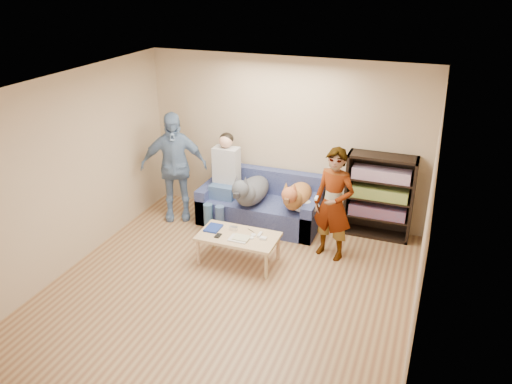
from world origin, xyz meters
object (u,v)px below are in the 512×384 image
at_px(bookshelf, 379,194).
at_px(person_seated, 224,176).
at_px(person_standing_right, 333,204).
at_px(camera_silver, 234,228).
at_px(sofa, 261,206).
at_px(person_standing_left, 174,167).
at_px(dog_gray, 250,191).
at_px(notebook_blue, 213,228).
at_px(dog_tan, 296,196).
at_px(coffee_table, 238,238).

bearing_deg(bookshelf, person_seated, -171.38).
relative_size(person_standing_right, bookshelf, 1.24).
bearing_deg(bookshelf, camera_silver, -143.16).
relative_size(person_standing_right, sofa, 0.85).
distance_m(person_standing_left, camera_silver, 1.64).
height_order(person_standing_right, bookshelf, person_standing_right).
height_order(person_standing_right, dog_gray, person_standing_right).
distance_m(notebook_blue, dog_gray, 0.98).
relative_size(person_standing_right, camera_silver, 14.67).
relative_size(dog_tan, bookshelf, 0.89).
bearing_deg(dog_gray, person_standing_right, -14.71).
height_order(person_standing_right, person_standing_left, person_standing_left).
bearing_deg(coffee_table, person_standing_right, 28.12).
height_order(person_standing_left, person_seated, person_standing_left).
xyz_separation_m(dog_tan, coffee_table, (-0.50, -1.09, -0.25)).
bearing_deg(notebook_blue, dog_tan, 49.02).
relative_size(sofa, dog_tan, 1.65).
bearing_deg(dog_tan, bookshelf, 17.90).
relative_size(person_seated, dog_gray, 1.17).
relative_size(person_standing_left, camera_silver, 16.20).
xyz_separation_m(coffee_table, bookshelf, (1.68, 1.47, 0.31)).
bearing_deg(person_standing_left, bookshelf, -16.08).
bearing_deg(dog_gray, notebook_blue, -102.18).
bearing_deg(dog_tan, camera_silver, -122.72).
relative_size(camera_silver, bookshelf, 0.08).
bearing_deg(coffee_table, notebook_blue, 172.87).
relative_size(notebook_blue, camera_silver, 2.36).
height_order(camera_silver, person_seated, person_seated).
distance_m(person_standing_left, dog_tan, 2.01).
relative_size(person_standing_left, dog_gray, 1.42).
bearing_deg(person_standing_left, person_standing_right, -32.36).
bearing_deg(bookshelf, sofa, -172.60).
distance_m(person_seated, coffee_table, 1.37).
xyz_separation_m(person_standing_right, dog_tan, (-0.66, 0.47, -0.18)).
bearing_deg(sofa, person_standing_left, -166.98).
bearing_deg(sofa, camera_silver, -90.16).
height_order(notebook_blue, person_seated, person_seated).
bearing_deg(dog_gray, person_seated, 165.41).
distance_m(dog_tan, coffee_table, 1.23).
xyz_separation_m(person_standing_left, camera_silver, (1.36, -0.80, -0.45)).
height_order(person_standing_right, dog_tan, person_standing_right).
distance_m(camera_silver, dog_gray, 0.89).
bearing_deg(dog_tan, person_standing_left, -175.16).
bearing_deg(person_standing_left, dog_tan, -21.08).
relative_size(sofa, coffee_table, 1.73).
bearing_deg(person_standing_right, notebook_blue, -143.82).
bearing_deg(notebook_blue, sofa, 76.58).
distance_m(person_standing_right, camera_silver, 1.43).
bearing_deg(camera_silver, notebook_blue, -165.96).
bearing_deg(camera_silver, bookshelf, 36.84).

